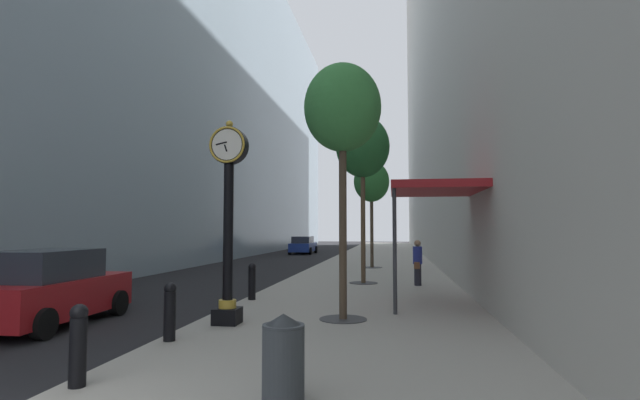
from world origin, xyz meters
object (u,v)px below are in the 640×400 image
(street_tree_mid_far, at_px, (371,182))
(trash_bin, at_px, (283,356))
(bollard_fourth, at_px, (252,280))
(car_blue_mid, at_px, (303,245))
(street_clock, at_px, (228,211))
(street_tree_near, at_px, (343,111))
(bollard_nearest, at_px, (78,343))
(car_red_near, at_px, (50,289))
(street_tree_mid_near, at_px, (363,148))
(pedestrian_walking, at_px, (418,262))
(bollard_second, at_px, (170,310))

(street_tree_mid_far, distance_m, trash_bin, 20.83)
(bollard_fourth, height_order, car_blue_mid, car_blue_mid)
(car_blue_mid, bearing_deg, trash_bin, -79.65)
(street_clock, relative_size, street_tree_near, 0.75)
(bollard_nearest, height_order, car_red_near, car_red_near)
(street_tree_mid_far, xyz_separation_m, car_red_near, (-6.71, -16.11, -3.92))
(street_clock, height_order, car_red_near, street_clock)
(bollard_fourth, relative_size, street_tree_mid_near, 0.17)
(trash_bin, xyz_separation_m, pedestrian_walking, (2.22, 12.38, 0.35))
(bollard_nearest, distance_m, car_blue_mid, 36.90)
(trash_bin, bearing_deg, bollard_nearest, 178.05)
(bollard_nearest, height_order, trash_bin, bollard_nearest)
(bollard_fourth, xyz_separation_m, trash_bin, (2.82, -8.04, -0.03))
(street_clock, distance_m, car_blue_mid, 32.72)
(bollard_second, relative_size, pedestrian_walking, 0.65)
(bollard_nearest, xyz_separation_m, bollard_fourth, (0.00, 7.94, 0.00))
(trash_bin, bearing_deg, street_tree_mid_far, 89.51)
(bollard_nearest, bearing_deg, car_blue_mid, 96.07)
(bollard_nearest, relative_size, car_red_near, 0.26)
(trash_bin, relative_size, car_red_near, 0.25)
(car_blue_mid, bearing_deg, street_tree_near, -77.63)
(street_clock, bearing_deg, street_tree_mid_far, 81.23)
(bollard_fourth, bearing_deg, street_clock, -81.73)
(street_clock, xyz_separation_m, bollard_second, (-0.52, -1.68, -1.92))
(trash_bin, bearing_deg, car_blue_mid, 100.35)
(street_tree_mid_near, height_order, trash_bin, street_tree_mid_near)
(street_tree_mid_far, relative_size, pedestrian_walking, 3.45)
(street_tree_near, bearing_deg, street_tree_mid_near, 90.00)
(street_tree_mid_far, distance_m, pedestrian_walking, 9.10)
(pedestrian_walking, distance_m, car_red_near, 11.90)
(street_tree_mid_far, bearing_deg, bollard_second, -99.61)
(bollard_nearest, xyz_separation_m, street_tree_mid_near, (2.99, 12.79, 4.69))
(street_tree_near, xyz_separation_m, street_tree_mid_near, (0.00, 7.54, 0.37))
(street_tree_mid_near, height_order, car_blue_mid, street_tree_mid_near)
(bollard_nearest, relative_size, trash_bin, 1.03)
(street_clock, relative_size, street_tree_mid_far, 0.78)
(street_tree_near, xyz_separation_m, car_blue_mid, (-6.89, 31.45, -4.27))
(street_clock, xyz_separation_m, street_tree_near, (2.47, 0.92, 2.40))
(street_clock, bearing_deg, bollard_nearest, -96.91)
(street_tree_mid_near, xyz_separation_m, pedestrian_walking, (2.04, -0.50, -4.38))
(street_clock, relative_size, car_red_near, 1.10)
(street_clock, distance_m, bollard_nearest, 4.76)
(bollard_second, bearing_deg, pedestrian_walking, 62.43)
(bollard_fourth, height_order, street_tree_mid_near, street_tree_mid_near)
(trash_bin, distance_m, car_blue_mid, 37.40)
(street_clock, bearing_deg, pedestrian_walking, 60.47)
(bollard_nearest, relative_size, street_tree_near, 0.18)
(car_red_near, bearing_deg, street_clock, 1.61)
(bollard_fourth, distance_m, trash_bin, 8.52)
(bollard_fourth, xyz_separation_m, street_tree_mid_far, (2.99, 12.38, 4.05))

